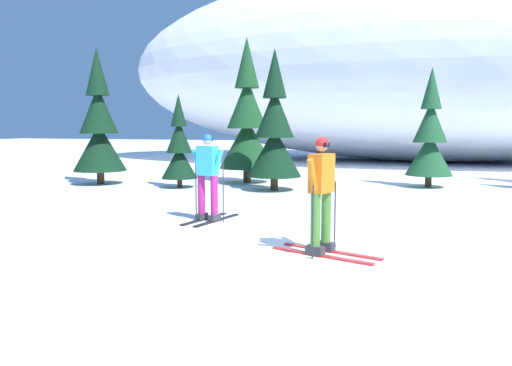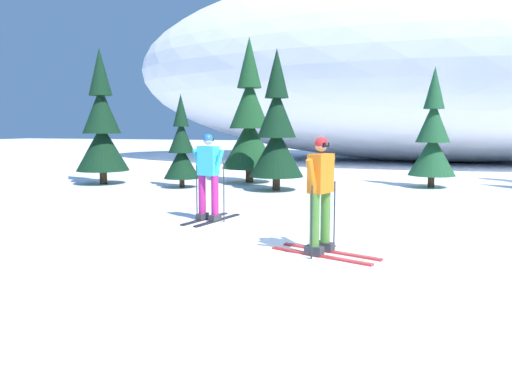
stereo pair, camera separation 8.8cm
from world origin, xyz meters
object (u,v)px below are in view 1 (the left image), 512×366
object	(u,v)px
skier_cyan_jacket	(208,175)
pine_tree_left	(179,149)
pine_tree_center_left	(247,122)
pine_tree_center_right	(430,137)
pine_tree_far_left	(99,128)
pine_tree_center	(274,132)
skier_orange_jacket	(322,193)

from	to	relation	value
skier_cyan_jacket	pine_tree_left	world-z (taller)	pine_tree_left
pine_tree_center_left	pine_tree_center_right	distance (m)	6.10
pine_tree_far_left	pine_tree_center_left	bearing A→B (deg)	23.35
pine_tree_far_left	pine_tree_center	distance (m)	6.13
skier_orange_jacket	pine_tree_center	world-z (taller)	pine_tree_center
skier_cyan_jacket	pine_tree_center_left	world-z (taller)	pine_tree_center_left
skier_cyan_jacket	pine_tree_center_right	xyz separation A→B (m)	(4.52, 7.60, 0.66)
pine_tree_center_right	pine_tree_left	bearing A→B (deg)	-161.69
pine_tree_center_left	pine_tree_left	bearing A→B (deg)	-127.66
pine_tree_far_left	pine_tree_center_right	world-z (taller)	pine_tree_far_left
pine_tree_center	pine_tree_center_right	size ratio (longest dim) A/B	1.12
pine_tree_left	pine_tree_center	world-z (taller)	pine_tree_center
pine_tree_left	pine_tree_center_left	bearing A→B (deg)	52.34
pine_tree_far_left	pine_tree_left	world-z (taller)	pine_tree_far_left
skier_cyan_jacket	pine_tree_center_left	size ratio (longest dim) A/B	0.36
pine_tree_left	pine_tree_center_right	world-z (taller)	pine_tree_center_right
pine_tree_left	pine_tree_center	bearing A→B (deg)	4.36
pine_tree_far_left	pine_tree_center	size ratio (longest dim) A/B	1.06
skier_orange_jacket	pine_tree_left	xyz separation A→B (m)	(-5.86, 7.03, 0.30)
pine_tree_center_left	pine_tree_center	distance (m)	2.39
skier_orange_jacket	pine_tree_center_left	distance (m)	10.11
pine_tree_center	pine_tree_far_left	bearing A→B (deg)	-178.53
pine_tree_center_left	pine_tree_center_right	size ratio (longest dim) A/B	1.30
pine_tree_left	pine_tree_center_left	distance (m)	2.75
skier_cyan_jacket	pine_tree_far_left	world-z (taller)	pine_tree_far_left
pine_tree_center	pine_tree_center_right	world-z (taller)	pine_tree_center
skier_cyan_jacket	pine_tree_far_left	distance (m)	8.08
skier_orange_jacket	pine_tree_center	xyz separation A→B (m)	(-2.76, 7.26, 0.85)
pine_tree_far_left	pine_tree_left	size ratio (longest dim) A/B	1.53
skier_orange_jacket	pine_tree_center_left	xyz separation A→B (m)	(-4.26, 9.10, 1.15)
skier_cyan_jacket	pine_tree_left	xyz separation A→B (m)	(-3.14, 5.07, 0.30)
pine_tree_far_left	pine_tree_left	bearing A→B (deg)	-1.50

